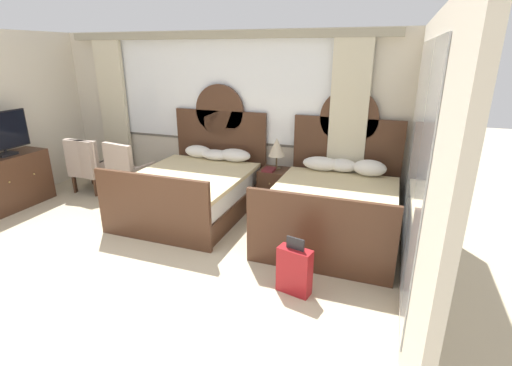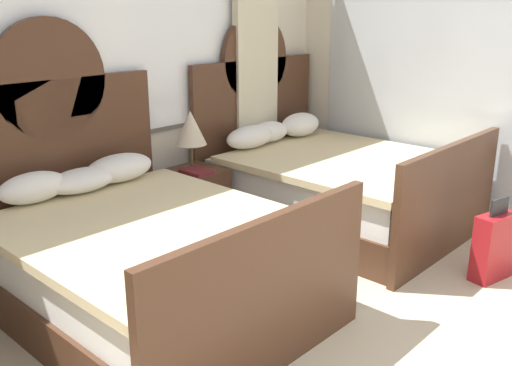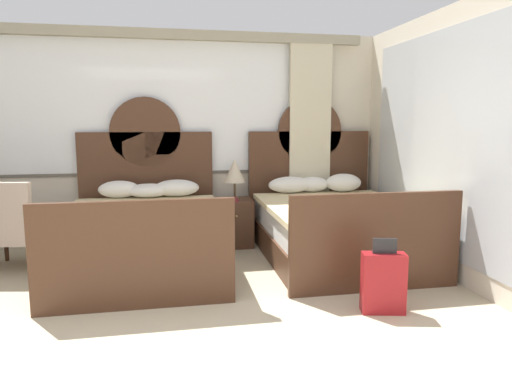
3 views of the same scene
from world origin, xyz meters
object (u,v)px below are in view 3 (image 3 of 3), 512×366
at_px(table_lamp_on_nightstand, 235,171).
at_px(armchair_by_window_left, 11,225).
at_px(bed_near_mirror, 334,224).
at_px(suitcase_on_floor, 383,282).
at_px(bed_near_window, 144,232).
at_px(nightstand_between_beds, 234,222).
at_px(book_on_nightstand, 230,199).

xyz_separation_m(table_lamp_on_nightstand, armchair_by_window_left, (-2.44, -0.59, -0.45)).
height_order(bed_near_mirror, suitcase_on_floor, bed_near_mirror).
relative_size(bed_near_window, nightstand_between_beds, 3.62).
distance_m(bed_near_window, book_on_nightstand, 1.19).
relative_size(table_lamp_on_nightstand, book_on_nightstand, 1.93).
bearing_deg(bed_near_window, armchair_by_window_left, 174.08).
bearing_deg(armchair_by_window_left, book_on_nightstand, 10.79).
distance_m(book_on_nightstand, armchair_by_window_left, 2.42).
relative_size(nightstand_between_beds, armchair_by_window_left, 0.61).
bearing_deg(bed_near_window, nightstand_between_beds, 32.51).
bearing_deg(armchair_by_window_left, suitcase_on_floor, -26.76).
distance_m(nightstand_between_beds, book_on_nightstand, 0.33).
height_order(nightstand_between_beds, book_on_nightstand, book_on_nightstand).
height_order(bed_near_window, table_lamp_on_nightstand, bed_near_window).
bearing_deg(suitcase_on_floor, nightstand_between_beds, 112.57).
height_order(bed_near_window, bed_near_mirror, same).
relative_size(bed_near_window, table_lamp_on_nightstand, 4.27).
bearing_deg(bed_near_mirror, book_on_nightstand, 152.30).
xyz_separation_m(table_lamp_on_nightstand, book_on_nightstand, (-0.07, -0.14, -0.33)).
relative_size(bed_near_mirror, table_lamp_on_nightstand, 4.27).
xyz_separation_m(bed_near_mirror, armchair_by_window_left, (-3.50, 0.14, 0.10)).
bearing_deg(book_on_nightstand, nightstand_between_beds, 57.85).
xyz_separation_m(book_on_nightstand, suitcase_on_floor, (0.98, -2.14, -0.35)).
xyz_separation_m(table_lamp_on_nightstand, suitcase_on_floor, (0.91, -2.28, -0.69)).
height_order(bed_near_mirror, table_lamp_on_nightstand, bed_near_mirror).
height_order(bed_near_mirror, armchair_by_window_left, bed_near_mirror).
height_order(bed_near_mirror, book_on_nightstand, bed_near_mirror).
bearing_deg(book_on_nightstand, bed_near_mirror, -27.70).
bearing_deg(bed_near_window, suitcase_on_floor, -37.83).
bearing_deg(armchair_by_window_left, bed_near_mirror, -2.30).
relative_size(book_on_nightstand, suitcase_on_floor, 0.42).
bearing_deg(nightstand_between_beds, suitcase_on_floor, -67.43).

